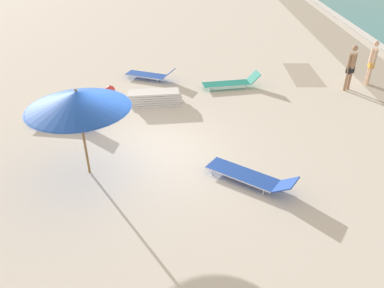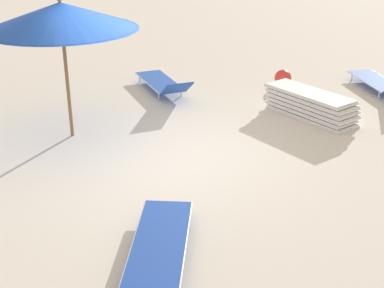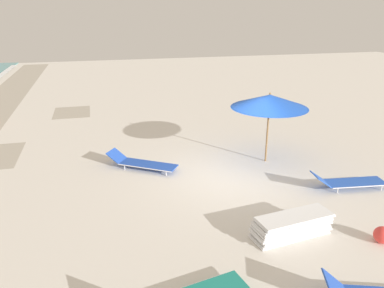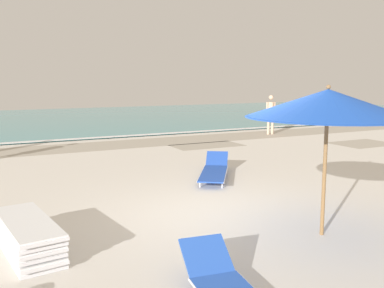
% 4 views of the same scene
% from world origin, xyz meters
% --- Properties ---
extents(ground_plane, '(60.00, 60.00, 0.16)m').
position_xyz_m(ground_plane, '(0.00, 0.01, -0.08)').
color(ground_plane, silver).
extents(beach_umbrella, '(2.54, 2.54, 2.39)m').
position_xyz_m(beach_umbrella, '(0.88, -1.40, 2.10)').
color(beach_umbrella, olive).
rests_on(beach_umbrella, ground_plane).
extents(lounger_stack, '(0.86, 1.99, 0.49)m').
position_xyz_m(lounger_stack, '(-3.41, -0.04, 0.25)').
color(lounger_stack, white).
rests_on(lounger_stack, ground_plane).
extents(sun_lounger_near_water_left, '(0.88, 2.23, 0.50)m').
position_xyz_m(sun_lounger_near_water_left, '(-1.65, -2.82, 0.21)').
color(sun_lounger_near_water_left, blue).
rests_on(sun_lounger_near_water_left, ground_plane).
extents(sun_lounger_near_water_right, '(1.81, 2.28, 0.50)m').
position_xyz_m(sun_lounger_near_water_right, '(1.28, 2.80, 0.20)').
color(sun_lounger_near_water_right, blue).
rests_on(sun_lounger_near_water_right, ground_plane).
extents(beach_ball, '(0.38, 0.38, 0.38)m').
position_xyz_m(beach_ball, '(-4.19, -1.84, 0.19)').
color(beach_ball, red).
rests_on(beach_ball, ground_plane).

